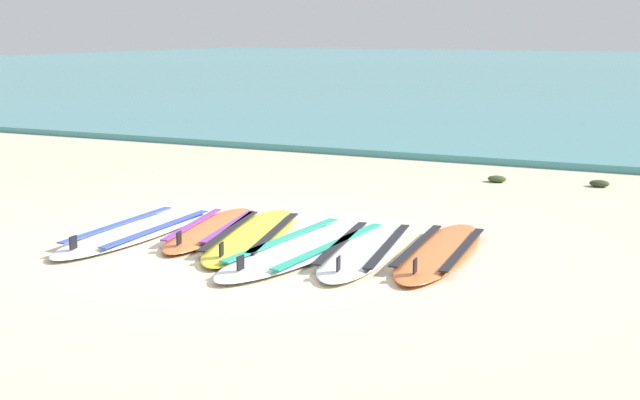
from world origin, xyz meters
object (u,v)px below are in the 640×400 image
surfboard_5 (440,251)px  surfboard_4 (365,248)px  surfboard_3 (307,246)px  surfboard_2 (252,235)px  surfboard_0 (138,230)px  surfboard_1 (211,229)px

surfboard_5 → surfboard_4: bearing=-164.4°
surfboard_4 → surfboard_5: 0.63m
surfboard_4 → surfboard_3: bearing=-161.4°
surfboard_2 → surfboard_5: same height
surfboard_0 → surfboard_5: (2.74, 0.45, 0.00)m
surfboard_5 → surfboard_0: bearing=-170.7°
surfboard_0 → surfboard_4: bearing=7.4°
surfboard_0 → surfboard_3: size_ratio=0.91×
surfboard_5 → surfboard_3: bearing=-163.1°
surfboard_3 → surfboard_2: bearing=166.5°
surfboard_2 → surfboard_5: size_ratio=1.07×
surfboard_1 → surfboard_2: (0.47, -0.06, -0.00)m
surfboard_1 → surfboard_4: bearing=-1.8°
surfboard_0 → surfboard_3: bearing=4.2°
surfboard_0 → surfboard_2: same height
surfboard_0 → surfboard_2: size_ratio=1.01×
surfboard_3 → surfboard_5: 1.12m
surfboard_2 → surfboard_3: size_ratio=0.90×
surfboard_0 → surfboard_1: bearing=29.8°
surfboard_1 → surfboard_2: bearing=-6.7°
surfboard_3 → surfboard_1: bearing=169.4°
surfboard_1 → surfboard_0: bearing=-150.2°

